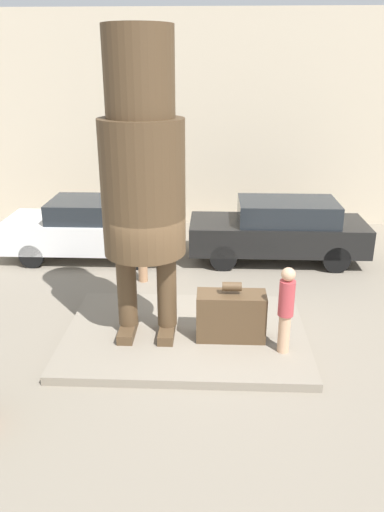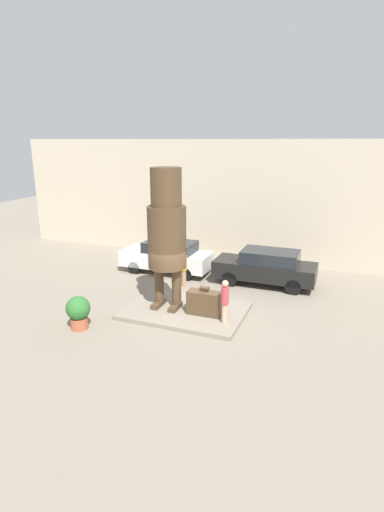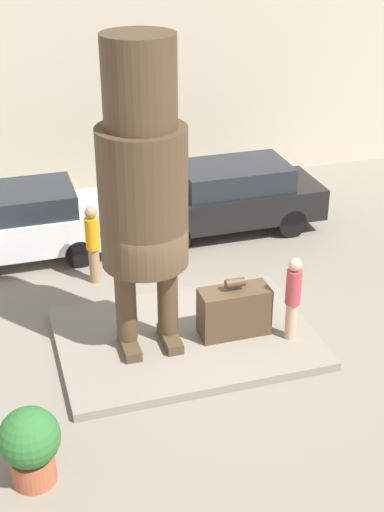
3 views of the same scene
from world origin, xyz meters
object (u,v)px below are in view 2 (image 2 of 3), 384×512
giant_suitcase (204,303)px  planter_pot (78,311)px  tourist (225,300)px  worker_hivis (184,267)px  statue_figure (167,228)px  parked_car_white (167,256)px  parked_car_black (266,267)px

giant_suitcase → planter_pot: giant_suitcase is taller
tourist → worker_hivis: tourist is taller
statue_figure → tourist: statue_figure is taller
giant_suitcase → worker_hivis: bearing=125.3°
planter_pot → tourist: bearing=22.8°
planter_pot → parked_car_white: bearing=87.8°
parked_car_black → planter_pot: 8.79m
giant_suitcase → parked_car_black: bearing=72.3°
tourist → parked_car_white: tourist is taller
worker_hivis → statue_figure: bearing=-80.3°
tourist → parked_car_white: 6.74m
worker_hivis → parked_car_white: bearing=135.0°
parked_car_black → tourist: bearing=84.3°
parked_car_black → statue_figure: bearing=55.2°
parked_car_white → worker_hivis: bearing=135.0°
giant_suitcase → parked_car_black: (1.43, 4.49, 0.26)m
giant_suitcase → parked_car_white: (-3.64, 4.49, 0.24)m
worker_hivis → giant_suitcase: bearing=-54.7°
statue_figure → parked_car_black: 5.84m
statue_figure → giant_suitcase: bearing=-5.1°
planter_pot → worker_hivis: bearing=71.2°
giant_suitcase → tourist: bearing=-25.6°
tourist → worker_hivis: 4.52m
statue_figure → planter_pot: 4.41m
parked_car_white → parked_car_black: size_ratio=0.98×
statue_figure → giant_suitcase: 3.16m
tourist → parked_car_black: (0.49, 4.94, -0.17)m
giant_suitcase → parked_car_white: 5.79m
tourist → planter_pot: size_ratio=1.34×
parked_car_white → parked_car_black: 5.07m
planter_pot → giant_suitcase: bearing=32.5°
statue_figure → giant_suitcase: (1.59, -0.14, -2.72)m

